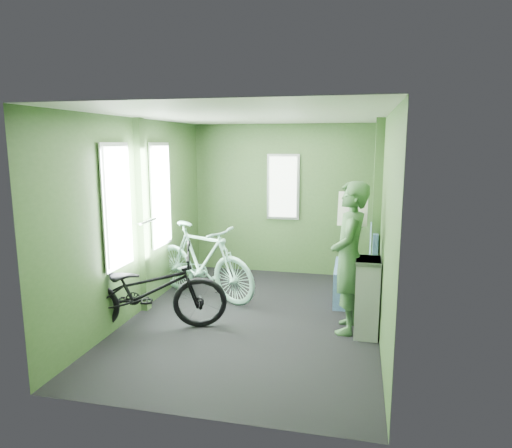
{
  "coord_description": "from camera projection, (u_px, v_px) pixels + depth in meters",
  "views": [
    {
      "loc": [
        1.14,
        -4.9,
        2.01
      ],
      "look_at": [
        0.0,
        0.1,
        1.1
      ],
      "focal_mm": 32.0,
      "sensor_mm": 36.0,
      "label": 1
    }
  ],
  "objects": [
    {
      "name": "bicycle_black",
      "position": [
        147.0,
        331.0,
        4.96
      ],
      "size": [
        1.89,
        1.28,
        0.99
      ],
      "primitive_type": "imported",
      "rotation": [
        0.0,
        -0.14,
        1.92
      ],
      "color": "black",
      "rests_on": "ground"
    },
    {
      "name": "bicycle_mint",
      "position": [
        203.0,
        298.0,
        6.01
      ],
      "size": [
        1.76,
        1.19,
        1.05
      ],
      "primitive_type": "imported",
      "rotation": [
        0.0,
        -0.09,
        1.16
      ],
      "color": "#88C4AF",
      "rests_on": "ground"
    },
    {
      "name": "room",
      "position": [
        252.0,
        195.0,
        5.1
      ],
      "size": [
        4.0,
        4.02,
        2.31
      ],
      "color": "black",
      "rests_on": "ground"
    },
    {
      "name": "waste_box",
      "position": [
        367.0,
        298.0,
        4.77
      ],
      "size": [
        0.25,
        0.34,
        0.84
      ],
      "primitive_type": "cube",
      "color": "gray",
      "rests_on": "ground"
    },
    {
      "name": "passenger",
      "position": [
        349.0,
        257.0,
        4.84
      ],
      "size": [
        0.41,
        0.68,
        1.63
      ],
      "rotation": [
        0.0,
        0.0,
        -1.61
      ],
      "color": "#335930",
      "rests_on": "ground"
    },
    {
      "name": "bench_seat",
      "position": [
        356.0,
        279.0,
        5.88
      ],
      "size": [
        0.52,
        0.92,
        0.96
      ],
      "rotation": [
        0.0,
        0.0,
        0.02
      ],
      "color": "navy",
      "rests_on": "ground"
    }
  ]
}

